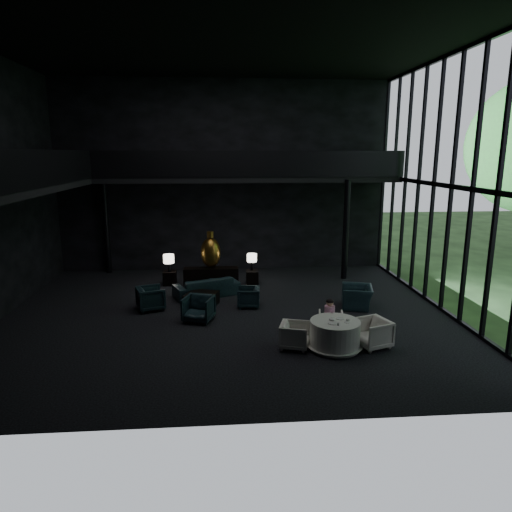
{
  "coord_description": "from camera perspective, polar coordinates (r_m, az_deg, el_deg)",
  "views": [
    {
      "loc": [
        -0.19,
        -13.68,
        4.99
      ],
      "look_at": [
        0.92,
        0.5,
        1.79
      ],
      "focal_mm": 32.0,
      "sensor_mm": 36.0,
      "label": 1
    }
  ],
  "objects": [
    {
      "name": "table_lamp_left",
      "position": [
        17.73,
        -10.85,
        -0.44
      ],
      "size": [
        0.41,
        0.41,
        0.69
      ],
      "color": "black",
      "rests_on": "side_table_left"
    },
    {
      "name": "column_ne",
      "position": [
        18.62,
        11.16,
        3.2
      ],
      "size": [
        0.24,
        0.24,
        4.0
      ],
      "primitive_type": "cylinder",
      "color": "black",
      "rests_on": "floor"
    },
    {
      "name": "saucer",
      "position": [
        12.06,
        11.32,
        -8.13
      ],
      "size": [
        0.18,
        0.18,
        0.01
      ],
      "primitive_type": "cylinder",
      "rotation": [
        0.0,
        0.0,
        0.42
      ],
      "color": "white",
      "rests_on": "dining_table"
    },
    {
      "name": "floor",
      "position": [
        14.57,
        -3.48,
        -7.37
      ],
      "size": [
        14.0,
        12.0,
        0.02
      ],
      "primitive_type": "cube",
      "color": "black",
      "rests_on": "ground"
    },
    {
      "name": "child",
      "position": [
        12.93,
        9.19,
        -6.61
      ],
      "size": [
        0.29,
        0.29,
        0.62
      ],
      "rotation": [
        0.0,
        0.0,
        3.14
      ],
      "color": "pink",
      "rests_on": "dining_chair_north"
    },
    {
      "name": "sofa",
      "position": [
        16.4,
        -6.22,
        -3.3
      ],
      "size": [
        2.63,
        1.65,
        0.99
      ],
      "primitive_type": "imported",
      "rotation": [
        0.0,
        0.0,
        3.53
      ],
      "color": "black",
      "rests_on": "floor"
    },
    {
      "name": "curtain_wall",
      "position": [
        15.47,
        23.28,
        8.0
      ],
      "size": [
        0.2,
        12.0,
        8.0
      ],
      "primitive_type": null,
      "color": "black",
      "rests_on": "ground"
    },
    {
      "name": "side_table_left",
      "position": [
        18.04,
        -10.71,
        -2.7
      ],
      "size": [
        0.49,
        0.49,
        0.54
      ],
      "primitive_type": "cube",
      "color": "black",
      "rests_on": "floor"
    },
    {
      "name": "plate_a",
      "position": [
        11.94,
        9.58,
        -8.27
      ],
      "size": [
        0.33,
        0.33,
        0.02
      ],
      "primitive_type": "cylinder",
      "rotation": [
        0.0,
        0.0,
        0.36
      ],
      "color": "white",
      "rests_on": "dining_table"
    },
    {
      "name": "lounge_armchair_south",
      "position": [
        14.01,
        -7.21,
        -6.24
      ],
      "size": [
        1.13,
        1.1,
        0.94
      ],
      "primitive_type": "imported",
      "rotation": [
        0.0,
        0.0,
        -0.31
      ],
      "color": "black",
      "rests_on": "floor"
    },
    {
      "name": "window_armchair",
      "position": [
        15.47,
        12.54,
        -4.53
      ],
      "size": [
        0.97,
        1.27,
        0.98
      ],
      "primitive_type": "imported",
      "rotation": [
        0.0,
        0.0,
        -1.81
      ],
      "color": "black",
      "rests_on": "floor"
    },
    {
      "name": "lounge_armchair_east",
      "position": [
        15.2,
        -0.96,
        -5.12
      ],
      "size": [
        0.69,
        0.73,
        0.69
      ],
      "primitive_type": "imported",
      "rotation": [
        0.0,
        0.0,
        -1.68
      ],
      "color": "black",
      "rests_on": "floor"
    },
    {
      "name": "console",
      "position": [
        17.82,
        -5.63,
        -2.52
      ],
      "size": [
        2.11,
        0.48,
        0.67
      ],
      "primitive_type": "cube",
      "color": "black",
      "rests_on": "floor"
    },
    {
      "name": "cream_pot",
      "position": [
        11.81,
        10.22,
        -8.4
      ],
      "size": [
        0.07,
        0.07,
        0.06
      ],
      "primitive_type": "cylinder",
      "rotation": [
        0.0,
        0.0,
        -0.35
      ],
      "color": "#99999E",
      "rests_on": "dining_table"
    },
    {
      "name": "coffee_table",
      "position": [
        15.46,
        -6.83,
        -5.41
      ],
      "size": [
        1.23,
        1.23,
        0.42
      ],
      "primitive_type": "cube",
      "rotation": [
        0.0,
        0.0,
        -0.36
      ],
      "color": "black",
      "rests_on": "floor"
    },
    {
      "name": "cereal_bowl",
      "position": [
        12.1,
        9.49,
        -7.81
      ],
      "size": [
        0.16,
        0.16,
        0.08
      ],
      "primitive_type": "ellipsoid",
      "color": "white",
      "rests_on": "dining_table"
    },
    {
      "name": "dining_table",
      "position": [
        12.27,
        9.81,
        -9.85
      ],
      "size": [
        1.48,
        1.48,
        0.75
      ],
      "color": "white",
      "rests_on": "floor"
    },
    {
      "name": "dining_chair_north",
      "position": [
        13.19,
        9.33,
        -8.27
      ],
      "size": [
        0.7,
        0.67,
        0.62
      ],
      "primitive_type": "imported",
      "rotation": [
        0.0,
        0.0,
        2.95
      ],
      "color": "silver",
      "rests_on": "floor"
    },
    {
      "name": "wall_front",
      "position": [
        7.75,
        -3.04,
        5.31
      ],
      "size": [
        14.0,
        0.04,
        8.0
      ],
      "primitive_type": "cube",
      "color": "black",
      "rests_on": "ground"
    },
    {
      "name": "mezzanine_back",
      "position": [
        18.75,
        -0.84,
        9.66
      ],
      "size": [
        12.0,
        2.0,
        0.25
      ],
      "primitive_type": "cube",
      "color": "black",
      "rests_on": "wall_back"
    },
    {
      "name": "side_table_right",
      "position": [
        17.89,
        -0.49,
        -2.65
      ],
      "size": [
        0.47,
        0.47,
        0.52
      ],
      "primitive_type": "cube",
      "color": "black",
      "rests_on": "floor"
    },
    {
      "name": "railing_left",
      "position": [
        14.51,
        -24.22,
        10.05
      ],
      "size": [
        0.06,
        12.0,
        1.0
      ],
      "primitive_type": "cube",
      "color": "black",
      "rests_on": "mezzanine_left"
    },
    {
      "name": "ceiling",
      "position": [
        14.01,
        -3.96,
        25.06
      ],
      "size": [
        14.0,
        12.0,
        0.02
      ],
      "primitive_type": "cube",
      "color": "black",
      "rests_on": "ground"
    },
    {
      "name": "plate_b",
      "position": [
        12.29,
        10.47,
        -7.69
      ],
      "size": [
        0.22,
        0.22,
        0.01
      ],
      "primitive_type": "cylinder",
      "rotation": [
        0.0,
        0.0,
        0.01
      ],
      "color": "white",
      "rests_on": "dining_table"
    },
    {
      "name": "lounge_armchair_west",
      "position": [
        15.28,
        -13.04,
        -4.9
      ],
      "size": [
        1.09,
        1.12,
        0.92
      ],
      "primitive_type": "imported",
      "rotation": [
        0.0,
        0.0,
        1.92
      ],
      "color": "black",
      "rests_on": "floor"
    },
    {
      "name": "dining_chair_west",
      "position": [
        12.15,
        4.85,
        -9.79
      ],
      "size": [
        0.82,
        0.85,
        0.71
      ],
      "primitive_type": "imported",
      "rotation": [
        0.0,
        0.0,
        1.28
      ],
      "color": "silver",
      "rests_on": "floor"
    },
    {
      "name": "wall_back",
      "position": [
        19.71,
        -3.97,
        9.78
      ],
      "size": [
        14.0,
        0.04,
        8.0
      ],
      "primitive_type": "cube",
      "color": "black",
      "rests_on": "ground"
    },
    {
      "name": "coffee_cup",
      "position": [
        12.14,
        11.4,
        -7.79
      ],
      "size": [
        0.11,
        0.11,
        0.07
      ],
      "primitive_type": "cylinder",
      "rotation": [
        0.0,
        0.0,
        0.33
      ],
      "color": "white",
      "rests_on": "saucer"
    },
    {
      "name": "dining_chair_east",
      "position": [
        12.51,
        14.34,
        -9.04
      ],
      "size": [
        1.05,
        1.09,
        0.89
      ],
      "primitive_type": "imported",
      "rotation": [
        0.0,
        0.0,
        -1.23
      ],
      "color": "beige",
      "rests_on": "floor"
    },
    {
      "name": "bronze_urn",
      "position": [
        17.68,
        -5.69,
        0.49
      ],
      "size": [
        0.76,
        0.76,
        1.41
      ],
      "color": "#A46633",
      "rests_on": "console"
    },
    {
      "name": "railing_back",
      "position": [
        17.73,
        -0.63,
        11.43
      ],
      "size": [
        12.0,
        0.06,
        1.0
      ],
      "primitive_type": "cube",
      "color": "black",
      "rests_on": "mezzanine_back"
    },
    {
      "name": "column_nw",
      "position": [
        20.19,
        -18.23,
        3.54
      ],
      "size": [
        0.24,
        0.24,
        4.0
      ],
      "primitive_type": "cylinder",
      "color": "black",
      "rests_on": "floor"
    },
    {
      "name": "mezzanine_left",
      "position": [
        14.9,
        -27.66,
        7.44
      ],
      "size": [
        2.0,
        12.0,
        0.25
      ],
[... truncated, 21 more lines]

